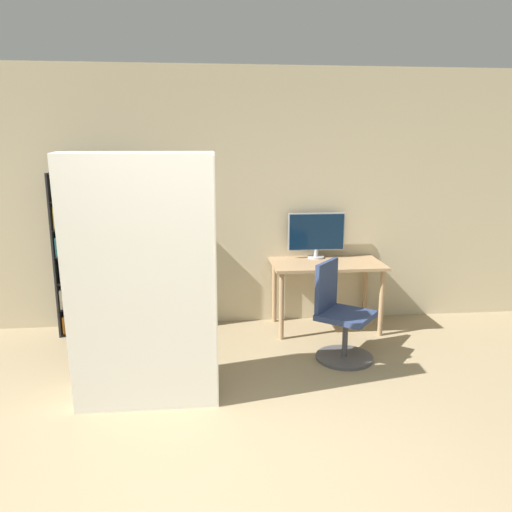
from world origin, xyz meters
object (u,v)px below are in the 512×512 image
object	(u,v)px
office_chair	(340,321)
mattress_far	(148,276)
bookshelf	(92,255)
monitor	(316,233)
mattress_near	(143,286)

from	to	relation	value
office_chair	mattress_far	world-z (taller)	mattress_far
office_chair	bookshelf	world-z (taller)	bookshelf
monitor	mattress_near	distance (m)	2.34
monitor	mattress_near	size ratio (longest dim) A/B	0.33
office_chair	mattress_far	distance (m)	1.79
office_chair	mattress_near	bearing A→B (deg)	-156.27
mattress_near	mattress_far	world-z (taller)	mattress_near
monitor	bookshelf	size ratio (longest dim) A/B	0.37
office_chair	monitor	bearing A→B (deg)	91.16
monitor	mattress_far	bearing A→B (deg)	-139.39
bookshelf	mattress_near	bearing A→B (deg)	-66.63
mattress_near	bookshelf	bearing A→B (deg)	113.37
monitor	office_chair	size ratio (longest dim) A/B	0.68
monitor	mattress_far	size ratio (longest dim) A/B	0.33
monitor	office_chair	bearing A→B (deg)	-88.84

